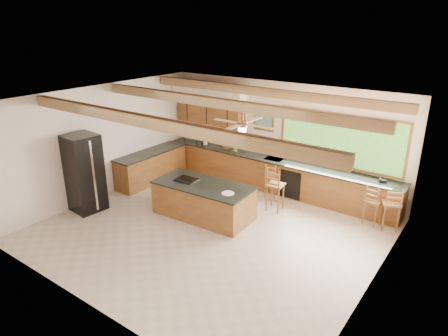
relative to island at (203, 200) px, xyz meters
The scene contains 9 objects.
ground 0.86m from the island, 39.06° to the right, with size 7.20×7.20×0.00m, color beige.
room_shell 1.85m from the island, 23.96° to the left, with size 7.27×6.54×3.02m.
counter_run 2.06m from the island, 96.67° to the left, with size 7.12×3.10×1.24m.
island is the anchor object (origin of this frame).
refrigerator 3.05m from the island, 151.59° to the right, with size 0.84×0.82×1.97m.
bar_stool_a 1.80m from the island, 45.19° to the left, with size 0.44×0.44×1.13m.
bar_stool_b 2.09m from the island, 67.96° to the left, with size 0.42×0.42×0.96m.
bar_stool_c 3.99m from the island, 28.88° to the left, with size 0.41×0.41×1.00m.
bar_stool_d 4.33m from the island, 26.36° to the left, with size 0.52×0.52×1.08m.
Camera 1 is at (5.00, -6.42, 4.57)m, focal length 32.00 mm.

